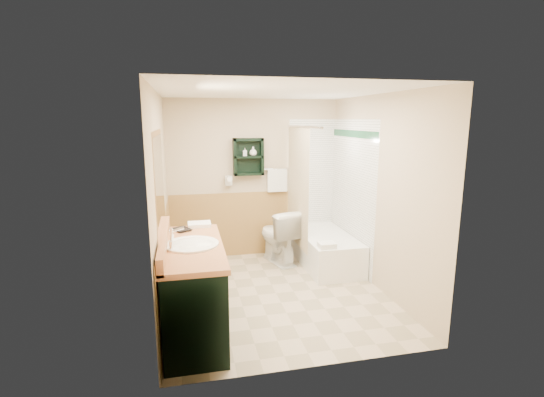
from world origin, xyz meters
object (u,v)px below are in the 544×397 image
at_px(bathtub, 324,248).
at_px(vanity_book, 175,222).
at_px(wall_shelf, 248,157).
at_px(soap_bottle_b, 253,152).
at_px(vanity, 194,289).
at_px(hair_dryer, 229,180).
at_px(toilet, 279,236).
at_px(soap_bottle_a, 245,154).

height_order(bathtub, vanity_book, vanity_book).
bearing_deg(wall_shelf, bathtub, -28.54).
xyz_separation_m(vanity_book, soap_bottle_b, (1.13, 1.58, 0.60)).
bearing_deg(vanity_book, soap_bottle_b, 28.44).
height_order(vanity, vanity_book, vanity_book).
distance_m(vanity, bathtub, 2.47).
height_order(bathtub, soap_bottle_b, soap_bottle_b).
height_order(wall_shelf, hair_dryer, wall_shelf).
bearing_deg(soap_bottle_b, hair_dryer, 175.39).
distance_m(toilet, soap_bottle_a, 1.32).
relative_size(bathtub, soap_bottle_b, 11.13).
bearing_deg(bathtub, wall_shelf, 151.46).
relative_size(bathtub, toilet, 1.85).
distance_m(wall_shelf, soap_bottle_b, 0.10).
relative_size(vanity_book, soap_bottle_a, 1.75).
relative_size(wall_shelf, soap_bottle_a, 4.64).
bearing_deg(wall_shelf, soap_bottle_a, -174.29).
relative_size(vanity_book, soap_bottle_b, 1.54).
xyz_separation_m(vanity, bathtub, (1.92, 1.54, -0.22)).
relative_size(toilet, soap_bottle_a, 6.83).
distance_m(toilet, soap_bottle_b, 1.31).
xyz_separation_m(vanity, soap_bottle_b, (0.97, 2.09, 1.16)).
relative_size(hair_dryer, vanity_book, 1.16).
bearing_deg(hair_dryer, soap_bottle_a, -6.84).
bearing_deg(vanity_book, bathtub, 0.29).
bearing_deg(soap_bottle_b, bathtub, -30.11).
bearing_deg(vanity, hair_dryer, 74.32).
relative_size(hair_dryer, soap_bottle_b, 1.78).
height_order(wall_shelf, soap_bottle_b, wall_shelf).
relative_size(wall_shelf, hair_dryer, 2.29).
distance_m(vanity, soap_bottle_b, 2.58).
bearing_deg(toilet, soap_bottle_b, -61.63).
height_order(vanity, bathtub, vanity).
bearing_deg(toilet, soap_bottle_a, -52.30).
distance_m(wall_shelf, toilet, 1.26).
distance_m(wall_shelf, vanity_book, 1.98).
bearing_deg(toilet, vanity_book, 26.14).
relative_size(bathtub, vanity_book, 7.23).
xyz_separation_m(bathtub, vanity_book, (-2.08, -1.03, 0.78)).
bearing_deg(soap_bottle_b, wall_shelf, 176.04).
bearing_deg(bathtub, hair_dryer, 156.27).
xyz_separation_m(wall_shelf, soap_bottle_a, (-0.05, -0.01, 0.04)).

